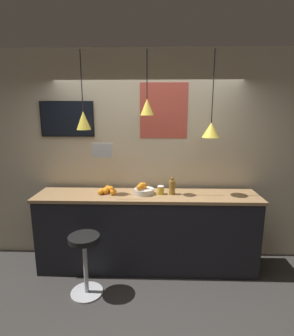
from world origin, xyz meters
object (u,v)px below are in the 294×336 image
at_px(bar_stool, 85,254).
at_px(mounted_tv, 67,119).
at_px(juice_bottle, 172,187).
at_px(spread_jar, 161,190).
at_px(fruit_bowl, 144,190).

relative_size(bar_stool, mounted_tv, 1.01).
bearing_deg(mounted_tv, bar_stool, -65.80).
xyz_separation_m(bar_stool, juice_bottle, (1.01, 0.57, 0.64)).
distance_m(spread_jar, mounted_tv, 1.59).
height_order(fruit_bowl, mounted_tv, mounted_tv).
height_order(bar_stool, mounted_tv, mounted_tv).
bearing_deg(fruit_bowl, bar_stool, -138.47).
xyz_separation_m(juice_bottle, spread_jar, (-0.15, 0.00, -0.04)).
bearing_deg(spread_jar, bar_stool, -146.51).
bearing_deg(spread_jar, mounted_tv, 165.94).
bearing_deg(bar_stool, juice_bottle, 29.53).
relative_size(bar_stool, spread_jar, 6.68).
distance_m(fruit_bowl, spread_jar, 0.22).
distance_m(bar_stool, fruit_bowl, 1.05).
xyz_separation_m(fruit_bowl, mounted_tv, (-1.05, 0.32, 0.90)).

